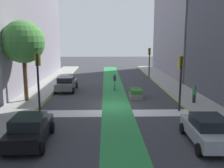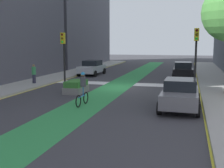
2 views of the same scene
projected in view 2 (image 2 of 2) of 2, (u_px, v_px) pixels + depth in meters
ground_plane at (119, 87)px, 22.76m from camera, size 120.00×120.00×0.00m
bike_lane_paint at (115, 87)px, 22.86m from camera, size 2.40×60.00×0.01m
crosswalk_band at (125, 84)px, 24.68m from camera, size 12.00×1.80×0.01m
sidewalk_left at (222, 90)px, 20.85m from camera, size 3.00×60.00×0.15m
curb_stripe_left at (200, 91)px, 21.24m from camera, size 0.16×60.00×0.01m
sidewalk_right at (33, 83)px, 24.65m from camera, size 3.00×60.00×0.15m
curb_stripe_right at (49, 85)px, 24.28m from camera, size 0.16×60.00×0.01m
traffic_signal_near_right at (63, 48)px, 25.00m from camera, size 0.35×0.52×4.29m
traffic_signal_near_left at (196, 46)px, 22.22m from camera, size 0.35×0.52×4.53m
car_silver_right_near at (92, 68)px, 31.36m from camera, size 2.14×4.26×1.57m
car_grey_left_far at (180, 94)px, 15.28m from camera, size 2.08×4.23×1.57m
car_black_left_near at (183, 70)px, 28.61m from camera, size 2.16×4.27×1.57m
cyclist_in_lane at (83, 88)px, 16.22m from camera, size 0.32×1.73×1.86m
pedestrian_sidewalk_right_a at (34, 74)px, 23.99m from camera, size 0.34×0.34×1.55m
median_planter at (76, 87)px, 20.35m from camera, size 1.19×2.15×0.85m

